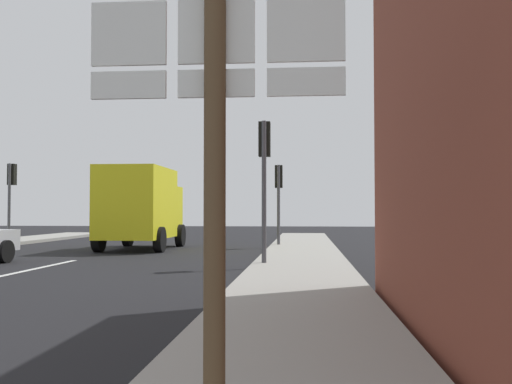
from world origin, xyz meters
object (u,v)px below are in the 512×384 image
(traffic_light_far_right, at_px, (279,187))
(delivery_truck, at_px, (141,206))
(traffic_light_far_left, at_px, (11,185))
(route_sign_post, at_px, (215,125))
(traffic_light_near_right, at_px, (264,159))

(traffic_light_far_right, bearing_deg, delivery_truck, -163.94)
(traffic_light_far_left, bearing_deg, route_sign_post, -59.04)
(route_sign_post, relative_size, traffic_light_far_left, 0.92)
(traffic_light_near_right, xyz_separation_m, traffic_light_far_left, (-11.40, 8.64, -0.22))
(route_sign_post, bearing_deg, traffic_light_near_right, 92.43)
(traffic_light_near_right, bearing_deg, traffic_light_far_left, 142.83)
(delivery_truck, distance_m, traffic_light_near_right, 8.41)
(traffic_light_far_right, bearing_deg, route_sign_post, -88.59)
(delivery_truck, distance_m, traffic_light_far_left, 6.65)
(traffic_light_near_right, distance_m, traffic_light_far_left, 14.30)
(delivery_truck, xyz_separation_m, traffic_light_near_right, (5.15, -6.56, 1.14))
(traffic_light_near_right, relative_size, traffic_light_far_left, 1.09)
(delivery_truck, bearing_deg, traffic_light_far_right, 16.06)
(traffic_light_far_left, relative_size, traffic_light_far_right, 1.06)
(delivery_truck, height_order, traffic_light_near_right, traffic_light_near_right)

